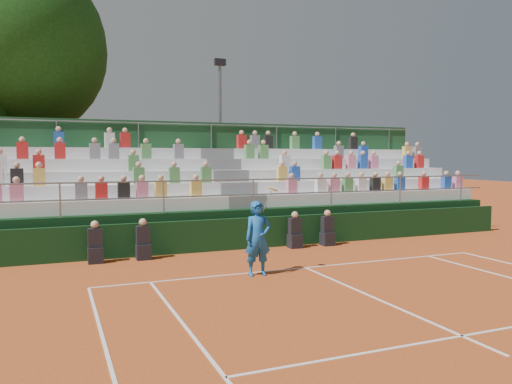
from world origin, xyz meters
name	(u,v)px	position (x,y,z in m)	size (l,w,h in m)	color
ground	(306,268)	(0.00, 0.00, 0.00)	(90.00, 90.00, 0.00)	#B84D1E
courtside_wall	(259,232)	(0.00, 3.20, 0.50)	(20.00, 0.15, 1.00)	black
line_officials	(223,238)	(-1.41, 2.75, 0.48)	(7.80, 0.40, 1.19)	black
grandstand	(227,206)	(0.00, 6.44, 1.07)	(20.00, 5.20, 4.40)	black
tennis_player	(258,238)	(-1.49, -0.29, 0.93)	(0.88, 0.46, 2.22)	#1659AB
tree_east	(11,47)	(-7.71, 12.45, 7.64)	(8.01, 8.01, 11.66)	#382014
floodlight_mast	(220,123)	(2.19, 13.94, 4.75)	(0.60, 0.25, 8.15)	gray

